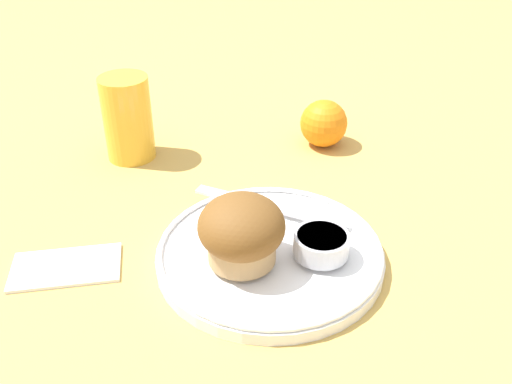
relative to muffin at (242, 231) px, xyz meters
name	(u,v)px	position (x,y,z in m)	size (l,w,h in m)	color
ground_plane	(277,247)	(0.05, 0.04, -0.06)	(3.00, 3.00, 0.00)	tan
plate	(270,253)	(0.03, 0.02, -0.05)	(0.25, 0.25, 0.02)	white
muffin	(242,231)	(0.00, 0.00, 0.00)	(0.09, 0.09, 0.07)	tan
cream_ramekin	(321,243)	(0.08, 0.00, -0.02)	(0.06, 0.06, 0.02)	silver
berry_pair	(251,222)	(0.02, 0.05, -0.03)	(0.03, 0.01, 0.01)	maroon
butter_knife	(265,207)	(0.04, 0.09, -0.03)	(0.17, 0.12, 0.00)	silver
orange_fruit	(324,123)	(0.16, 0.27, -0.02)	(0.07, 0.07, 0.07)	orange
juice_glass	(128,118)	(-0.12, 0.28, 0.00)	(0.07, 0.07, 0.12)	gold
folded_napkin	(65,268)	(-0.19, 0.04, -0.05)	(0.12, 0.06, 0.01)	white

